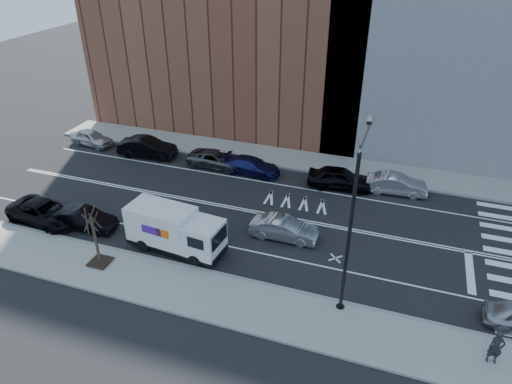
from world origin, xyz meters
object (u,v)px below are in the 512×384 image
Objects in this scene: fedex_van at (175,230)px; far_parked_a at (92,138)px; pedestrian at (496,347)px; far_parked_b at (147,147)px; driving_sedan at (284,229)px.

fedex_van reaches higher than far_parked_a.
fedex_van is 17.81m from pedestrian.
fedex_van is 1.51× the size of far_parked_a.
fedex_van is 3.51× the size of pedestrian.
pedestrian is (17.56, -2.98, -0.42)m from fedex_van.
fedex_van is 13.94m from far_parked_b.
pedestrian is (32.09, -14.43, 0.33)m from far_parked_a.
far_parked_a is at bearing 67.18° from driving_sedan.
fedex_van is at bearing 164.98° from pedestrian.
far_parked_a is at bearing 80.83° from far_parked_b.
far_parked_b is at bearing 146.35° from pedestrian.
driving_sedan is at bearing 34.43° from fedex_van.
pedestrian is (11.62, -6.30, 0.34)m from driving_sedan.
far_parked_b is 1.18× the size of driving_sedan.
fedex_van is 18.52m from far_parked_a.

